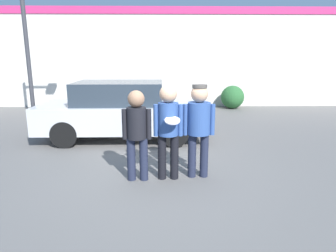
# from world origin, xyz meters

# --- Properties ---
(ground_plane) EXTENTS (56.00, 56.00, 0.00)m
(ground_plane) POSITION_xyz_m (0.00, 0.00, 0.00)
(ground_plane) COLOR #5B5956
(storefront_building) EXTENTS (24.00, 0.22, 4.16)m
(storefront_building) POSITION_xyz_m (0.00, 7.92, 2.11)
(storefront_building) COLOR silver
(storefront_building) RESTS_ON ground
(person_left) EXTENTS (0.51, 0.34, 1.60)m
(person_left) POSITION_xyz_m (-0.30, -0.20, 0.94)
(person_left) COLOR #1E2338
(person_left) RESTS_ON ground
(person_middle_with_frisbee) EXTENTS (0.51, 0.55, 1.69)m
(person_middle_with_frisbee) POSITION_xyz_m (0.24, -0.16, 1.01)
(person_middle_with_frisbee) COLOR black
(person_middle_with_frisbee) RESTS_ON ground
(person_right) EXTENTS (0.57, 0.40, 1.69)m
(person_right) POSITION_xyz_m (0.78, -0.07, 1.03)
(person_right) COLOR #1E2338
(person_right) RESTS_ON ground
(parked_car_near) EXTENTS (4.29, 1.82, 1.52)m
(parked_car_near) POSITION_xyz_m (-0.92, 2.59, 0.76)
(parked_car_near) COLOR #B7BABF
(parked_car_near) RESTS_ON ground
(street_lamp) EXTENTS (1.38, 0.35, 5.15)m
(street_lamp) POSITION_xyz_m (-3.39, 3.54, 3.22)
(street_lamp) COLOR #38383D
(street_lamp) RESTS_ON ground
(shrub) EXTENTS (0.97, 0.97, 0.97)m
(shrub) POSITION_xyz_m (3.10, 7.25, 0.48)
(shrub) COLOR #285B2D
(shrub) RESTS_ON ground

